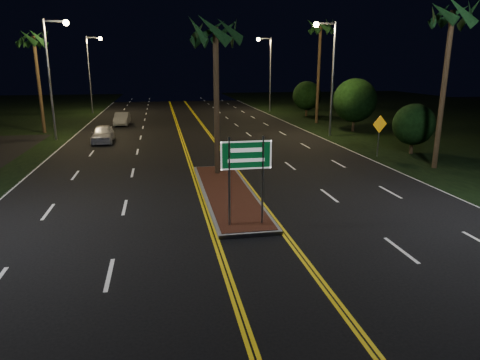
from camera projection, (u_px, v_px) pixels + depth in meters
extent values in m
plane|color=black|center=(264.00, 261.00, 12.87)|extent=(120.00, 120.00, 0.00)
cube|color=gray|center=(228.00, 193.00, 19.49)|extent=(2.25, 10.25, 0.15)
cube|color=#592819|center=(228.00, 191.00, 19.47)|extent=(2.00, 10.00, 0.02)
cylinder|color=gray|center=(229.00, 182.00, 14.96)|extent=(0.08, 0.08, 3.20)
cylinder|color=gray|center=(263.00, 181.00, 15.17)|extent=(0.08, 0.08, 3.20)
cube|color=#07471E|center=(246.00, 155.00, 14.82)|extent=(1.80, 0.04, 1.00)
cube|color=white|center=(246.00, 155.00, 14.80)|extent=(1.80, 0.01, 1.00)
cylinder|color=gray|center=(50.00, 82.00, 32.52)|extent=(0.18, 0.18, 9.00)
cube|color=gray|center=(54.00, 21.00, 31.53)|extent=(1.60, 0.12, 0.12)
sphere|color=#F0C46C|center=(66.00, 23.00, 31.69)|extent=(0.44, 0.44, 0.44)
cylinder|color=gray|center=(89.00, 75.00, 51.50)|extent=(0.18, 0.18, 9.00)
cube|color=gray|center=(93.00, 38.00, 50.51)|extent=(1.60, 0.12, 0.12)
sphere|color=#F0C46C|center=(100.00, 39.00, 50.68)|extent=(0.44, 0.44, 0.44)
cylinder|color=gray|center=(333.00, 81.00, 34.53)|extent=(0.18, 0.18, 9.00)
cube|color=gray|center=(326.00, 23.00, 33.25)|extent=(1.60, 0.12, 0.12)
sphere|color=#F0C46C|center=(316.00, 25.00, 33.14)|extent=(0.44, 0.44, 0.44)
cylinder|color=gray|center=(270.00, 75.00, 53.51)|extent=(0.18, 0.18, 9.00)
cube|color=gray|center=(265.00, 39.00, 52.23)|extent=(1.60, 0.12, 0.12)
sphere|color=#F0C46C|center=(258.00, 39.00, 52.12)|extent=(0.44, 0.44, 0.44)
cylinder|color=#382819|center=(217.00, 105.00, 21.85)|extent=(0.28, 0.28, 7.50)
cylinder|color=#382819|center=(39.00, 86.00, 36.12)|extent=(0.28, 0.28, 8.00)
cylinder|color=#382819|center=(443.00, 93.00, 23.47)|extent=(0.28, 0.28, 8.50)
cylinder|color=#382819|center=(318.00, 75.00, 42.38)|extent=(0.28, 0.28, 9.50)
cylinder|color=#382819|center=(411.00, 147.00, 28.43)|extent=(0.24, 0.24, 0.90)
sphere|color=black|center=(414.00, 124.00, 28.04)|extent=(2.70, 2.70, 2.70)
cylinder|color=#382819|center=(353.00, 124.00, 37.97)|extent=(0.24, 0.24, 1.26)
sphere|color=black|center=(355.00, 100.00, 37.42)|extent=(3.78, 3.78, 3.78)
cylinder|color=#382819|center=(306.00, 111.00, 49.34)|extent=(0.24, 0.24, 1.08)
sphere|color=black|center=(307.00, 96.00, 48.87)|extent=(3.24, 3.24, 3.24)
imported|color=silver|center=(103.00, 132.00, 32.51)|extent=(2.05, 4.59, 1.52)
imported|color=#989CA1|center=(122.00, 118.00, 41.95)|extent=(2.01, 4.37, 1.43)
cylinder|color=gray|center=(378.00, 139.00, 27.30)|extent=(0.07, 0.07, 2.31)
cube|color=orange|center=(380.00, 124.00, 27.04)|extent=(1.09, 0.30, 1.11)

